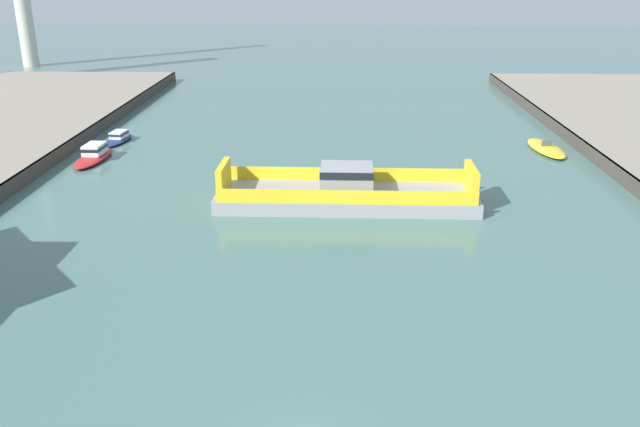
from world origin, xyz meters
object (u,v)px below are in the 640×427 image
(moored_boat_near_left, at_px, (546,148))
(moored_boat_mid_right, at_px, (94,154))
(chain_ferry, at_px, (346,193))
(moored_boat_upstream_a, at_px, (118,138))

(moored_boat_near_left, xyz_separation_m, moored_boat_mid_right, (-45.52, -4.71, 0.29))
(chain_ferry, bearing_deg, moored_boat_mid_right, 153.41)
(chain_ferry, distance_m, moored_boat_near_left, 26.92)
(chain_ferry, bearing_deg, moored_boat_near_left, 39.38)
(moored_boat_near_left, bearing_deg, moored_boat_mid_right, -174.10)
(moored_boat_near_left, relative_size, moored_boat_upstream_a, 1.35)
(chain_ferry, relative_size, moored_boat_upstream_a, 3.35)
(chain_ferry, xyz_separation_m, moored_boat_near_left, (20.80, 17.08, -0.74))
(moored_boat_near_left, distance_m, moored_boat_mid_right, 45.76)
(moored_boat_mid_right, bearing_deg, chain_ferry, -26.59)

